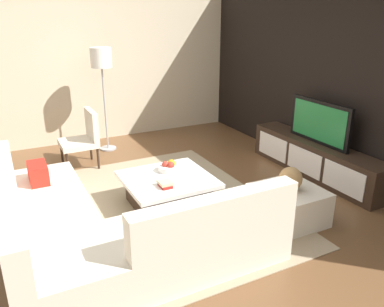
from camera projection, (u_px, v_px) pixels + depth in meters
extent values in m
plane|color=brown|center=(164.00, 211.00, 4.64)|extent=(14.00, 14.00, 0.00)
cube|color=black|center=(341.00, 78.00, 5.31)|extent=(6.40, 0.12, 2.80)
cube|color=beige|center=(102.00, 62.00, 6.91)|extent=(0.12, 5.20, 2.80)
cube|color=tan|center=(161.00, 207.00, 4.72)|extent=(3.31, 2.55, 0.01)
cube|color=#332319|center=(315.00, 159.00, 5.58)|extent=(2.32, 0.42, 0.50)
cube|color=white|center=(272.00, 147.00, 6.08)|extent=(0.66, 0.01, 0.35)
cube|color=white|center=(304.00, 161.00, 5.49)|extent=(0.66, 0.01, 0.35)
cube|color=white|center=(343.00, 179.00, 4.89)|extent=(0.66, 0.01, 0.35)
cube|color=black|center=(320.00, 122.00, 5.39)|extent=(1.09, 0.05, 0.60)
cube|color=#1E7238|center=(318.00, 122.00, 5.38)|extent=(0.98, 0.01, 0.51)
cube|color=beige|center=(52.00, 229.00, 3.84)|extent=(2.52, 0.85, 0.43)
cube|color=beige|center=(8.00, 199.00, 3.56)|extent=(2.52, 0.18, 0.40)
cube|color=beige|center=(198.00, 240.00, 3.66)|extent=(0.85, 1.58, 0.43)
cube|color=beige|center=(217.00, 218.00, 3.24)|extent=(0.18, 1.58, 0.40)
cube|color=red|center=(38.00, 173.00, 4.36)|extent=(0.36, 0.20, 0.22)
cube|color=red|center=(234.00, 208.00, 3.75)|extent=(0.60, 0.44, 0.06)
cube|color=#332319|center=(168.00, 193.00, 4.71)|extent=(0.79, 0.83, 0.33)
cube|color=white|center=(167.00, 179.00, 4.64)|extent=(0.98, 1.03, 0.05)
cylinder|color=#332319|center=(62.00, 153.00, 6.00)|extent=(0.04, 0.04, 0.38)
cylinder|color=#332319|center=(67.00, 162.00, 5.61)|extent=(0.04, 0.04, 0.38)
cylinder|color=#332319|center=(91.00, 148.00, 6.19)|extent=(0.04, 0.04, 0.38)
cylinder|color=#332319|center=(98.00, 157.00, 5.80)|extent=(0.04, 0.04, 0.38)
cube|color=beige|center=(78.00, 143.00, 5.83)|extent=(0.55, 0.53, 0.08)
cube|color=beige|center=(92.00, 125.00, 5.84)|extent=(0.55, 0.08, 0.45)
cylinder|color=#A5A5AA|center=(108.00, 148.00, 6.72)|extent=(0.28, 0.28, 0.02)
cylinder|color=#A5A5AA|center=(105.00, 109.00, 6.48)|extent=(0.03, 0.03, 1.38)
cylinder|color=white|center=(101.00, 58.00, 6.19)|extent=(0.34, 0.34, 0.32)
cube|color=beige|center=(288.00, 205.00, 4.35)|extent=(0.70, 0.70, 0.40)
cylinder|color=silver|center=(169.00, 168.00, 4.81)|extent=(0.28, 0.28, 0.07)
sphere|color=#B23326|center=(171.00, 165.00, 4.77)|extent=(0.09, 0.09, 0.09)
sphere|color=gold|center=(171.00, 163.00, 4.82)|extent=(0.10, 0.10, 0.10)
sphere|color=#B23326|center=(165.00, 165.00, 4.79)|extent=(0.09, 0.09, 0.09)
sphere|color=#AD8451|center=(291.00, 179.00, 4.23)|extent=(0.26, 0.26, 0.26)
cube|color=maroon|center=(165.00, 185.00, 4.38)|extent=(0.18, 0.12, 0.03)
cube|color=#CCB78C|center=(165.00, 183.00, 4.38)|extent=(0.18, 0.15, 0.03)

